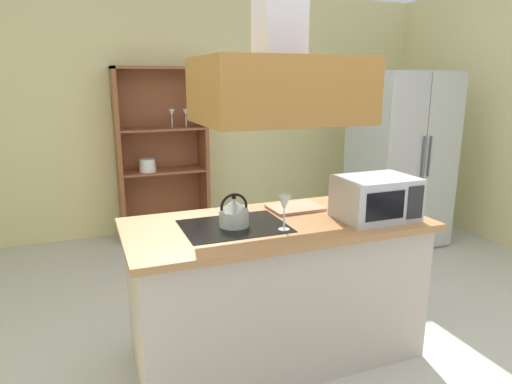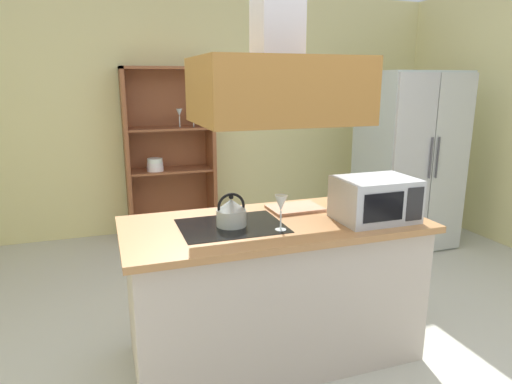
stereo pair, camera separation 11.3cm
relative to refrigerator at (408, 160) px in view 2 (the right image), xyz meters
name	(u,v)px [view 2 (the right image)]	position (x,y,z in m)	size (l,w,h in m)	color
ground_plane	(302,364)	(-1.95, -1.63, -0.91)	(7.80, 7.80, 0.00)	beige
wall_back	(196,113)	(-1.95, 1.37, 0.44)	(6.00, 0.12, 2.70)	beige
kitchen_island	(274,289)	(-2.07, -1.47, -0.46)	(1.82, 0.84, 0.90)	#BEB0A2
range_hood	(277,71)	(-2.07, -1.47, 0.87)	(0.90, 0.70, 1.21)	#A16B2E
refrigerator	(408,160)	(0.00, 0.00, 0.00)	(0.90, 0.77, 1.82)	#AEBDBA
dish_cabinet	(169,162)	(-2.32, 1.15, -0.08)	(0.97, 0.40, 1.86)	brown
kettle	(231,212)	(-2.34, -1.47, 0.08)	(0.18, 0.18, 0.20)	#B9C3BB
cutting_board	(295,208)	(-1.85, -1.27, 0.00)	(0.34, 0.24, 0.02)	tan
microwave	(375,199)	(-1.49, -1.63, 0.12)	(0.46, 0.35, 0.26)	#B7BABF
wine_glass_on_counter	(281,205)	(-2.10, -1.64, 0.14)	(0.08, 0.08, 0.21)	silver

